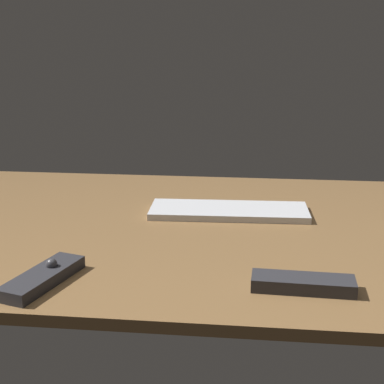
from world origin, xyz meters
The scene contains 4 objects.
desk centered at (0.00, 0.00, 1.00)cm, with size 140.00×84.00×2.00cm, color olive.
keyboard centered at (12.01, 8.44, 2.72)cm, with size 35.06×12.35×1.43cm, color silver.
media_remote centered at (-16.02, -31.57, 3.08)cm, with size 9.66×17.48×3.34cm.
tv_remote centered at (25.48, -29.45, 3.08)cm, with size 16.12×5.02×2.17cm, color #2D2D33.
Camera 1 is at (17.19, -112.62, 40.87)cm, focal length 53.02 mm.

